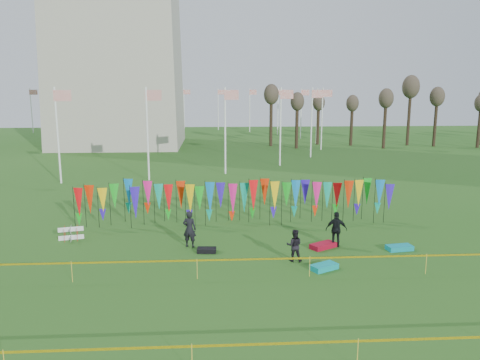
{
  "coord_description": "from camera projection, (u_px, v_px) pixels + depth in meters",
  "views": [
    {
      "loc": [
        -1.2,
        -19.55,
        7.78
      ],
      "look_at": [
        0.32,
        6.0,
        2.82
      ],
      "focal_mm": 35.0,
      "sensor_mm": 36.0,
      "label": 1
    }
  ],
  "objects": [
    {
      "name": "banner_row",
      "position": [
        238.0,
        197.0,
        27.44
      ],
      "size": [
        18.64,
        0.64,
        2.47
      ],
      "color": "black",
      "rests_on": "ground"
    },
    {
      "name": "kite_bag_teal",
      "position": [
        399.0,
        248.0,
        23.03
      ],
      "size": [
        1.33,
        0.78,
        0.24
      ],
      "primitive_type": "cube",
      "rotation": [
        0.0,
        0.0,
        0.15
      ],
      "color": "#0B95A4",
      "rests_on": "ground"
    },
    {
      "name": "tree_line",
      "position": [
        452.0,
        101.0,
        64.52
      ],
      "size": [
        53.92,
        1.92,
        7.84
      ],
      "color": "#382C1C",
      "rests_on": "ground"
    },
    {
      "name": "box_kite",
      "position": [
        71.0,
        233.0,
        24.52
      ],
      "size": [
        0.65,
        0.65,
        0.72
      ],
      "rotation": [
        0.0,
        0.0,
        0.23
      ],
      "color": "red",
      "rests_on": "ground"
    },
    {
      "name": "person_left",
      "position": [
        190.0,
        229.0,
        23.35
      ],
      "size": [
        0.78,
        0.65,
        1.85
      ],
      "primitive_type": "imported",
      "rotation": [
        0.0,
        0.0,
        2.89
      ],
      "color": "black",
      "rests_on": "ground"
    },
    {
      "name": "ground",
      "position": [
        241.0,
        268.0,
        20.71
      ],
      "size": [
        160.0,
        160.0,
        0.0
      ],
      "primitive_type": "plane",
      "color": "#245718",
      "rests_on": "ground"
    },
    {
      "name": "kite_bag_red",
      "position": [
        323.0,
        246.0,
        23.33
      ],
      "size": [
        1.47,
        1.22,
        0.25
      ],
      "primitive_type": "cube",
      "rotation": [
        0.0,
        0.0,
        0.54
      ],
      "color": "#A90B23",
      "rests_on": "ground"
    },
    {
      "name": "person_right",
      "position": [
        336.0,
        229.0,
        23.37
      ],
      "size": [
        1.14,
        0.77,
        1.81
      ],
      "primitive_type": "imported",
      "rotation": [
        0.0,
        0.0,
        2.98
      ],
      "color": "black",
      "rests_on": "ground"
    },
    {
      "name": "kite_bag_turquoise",
      "position": [
        324.0,
        267.0,
        20.54
      ],
      "size": [
        1.35,
        1.1,
        0.24
      ],
      "primitive_type": "cube",
      "rotation": [
        0.0,
        0.0,
        0.49
      ],
      "color": "#0BA6AA",
      "rests_on": "ground"
    },
    {
      "name": "kite_bag_black",
      "position": [
        207.0,
        250.0,
        22.72
      ],
      "size": [
        0.95,
        0.6,
        0.21
      ],
      "primitive_type": "cube",
      "rotation": [
        0.0,
        0.0,
        -0.08
      ],
      "color": "black",
      "rests_on": "ground"
    },
    {
      "name": "caution_tape_far",
      "position": [
        250.0,
        346.0,
        12.98
      ],
      "size": [
        26.0,
        0.02,
        0.9
      ],
      "color": "#FFE105",
      "rests_on": "ground"
    },
    {
      "name": "flagpole_ring",
      "position": [
        122.0,
        117.0,
        66.17
      ],
      "size": [
        57.4,
        56.16,
        8.0
      ],
      "color": "white",
      "rests_on": "ground"
    },
    {
      "name": "person_mid",
      "position": [
        294.0,
        245.0,
        21.44
      ],
      "size": [
        0.8,
        0.57,
        1.51
      ],
      "primitive_type": "imported",
      "rotation": [
        0.0,
        0.0,
        2.97
      ],
      "color": "black",
      "rests_on": "ground"
    },
    {
      "name": "caution_tape_near",
      "position": [
        237.0,
        261.0,
        19.47
      ],
      "size": [
        26.0,
        0.02,
        0.9
      ],
      "color": "#FFE105",
      "rests_on": "ground"
    }
  ]
}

